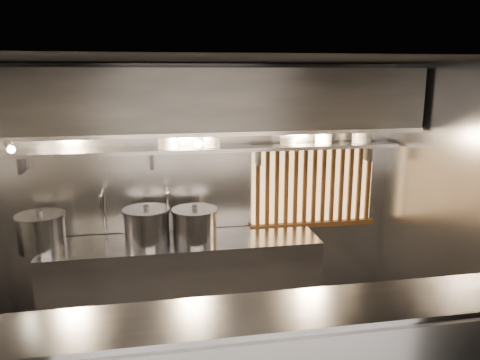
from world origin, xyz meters
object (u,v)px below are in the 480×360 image
object	(u,v)px
stock_pot_left	(42,232)
stock_pot_mid	(147,226)
heat_lamp	(8,143)
stock_pot_right	(195,225)
pendant_bulb	(198,144)

from	to	relation	value
stock_pot_left	stock_pot_mid	distance (m)	1.07
heat_lamp	stock_pot_right	bearing A→B (deg)	7.64
heat_lamp	stock_pot_left	xyz separation A→B (m)	(0.15, 0.27, -0.97)
pendant_bulb	stock_pot_left	distance (m)	1.87
heat_lamp	stock_pot_mid	size ratio (longest dim) A/B	0.64
pendant_bulb	stock_pot_left	size ratio (longest dim) A/B	0.33
heat_lamp	stock_pot_left	distance (m)	1.02
heat_lamp	pendant_bulb	xyz separation A→B (m)	(1.80, 0.35, -0.11)
heat_lamp	stock_pot_right	distance (m)	2.00
pendant_bulb	stock_pot_right	world-z (taller)	pendant_bulb
heat_lamp	stock_pot_left	size ratio (longest dim) A/B	0.61
stock_pot_left	stock_pot_right	distance (m)	1.58
stock_pot_mid	heat_lamp	bearing A→B (deg)	-167.72
stock_pot_mid	stock_pot_right	xyz separation A→B (m)	(0.51, -0.03, -0.01)
stock_pot_left	stock_pot_mid	xyz separation A→B (m)	(1.07, -0.01, 0.00)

